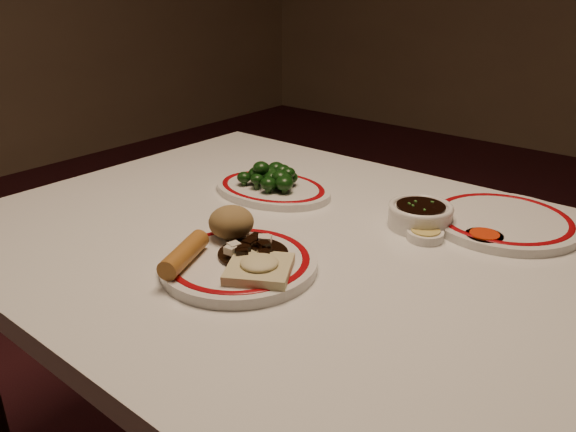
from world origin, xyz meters
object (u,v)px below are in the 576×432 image
(soy_bowl, at_px, (420,216))
(broccoli_pile, at_px, (272,176))
(main_plate, at_px, (239,263))
(spring_roll, at_px, (184,254))
(rice_mound, at_px, (231,222))
(fried_wonton, at_px, (259,267))
(dining_table, at_px, (303,283))
(stirfry_heap, at_px, (252,250))
(broccoli_plate, at_px, (273,189))

(soy_bowl, bearing_deg, broccoli_pile, -172.56)
(main_plate, height_order, spring_roll, spring_roll)
(rice_mound, relative_size, fried_wonton, 0.60)
(rice_mound, relative_size, soy_bowl, 0.66)
(main_plate, xyz_separation_m, soy_bowl, (0.14, 0.33, 0.01))
(dining_table, height_order, stirfry_heap, stirfry_heap)
(main_plate, distance_m, rice_mound, 0.09)
(main_plate, bearing_deg, broccoli_plate, 122.07)
(spring_roll, xyz_separation_m, broccoli_pile, (-0.12, 0.35, 0.00))
(dining_table, distance_m, fried_wonton, 0.21)
(dining_table, distance_m, soy_bowl, 0.25)
(dining_table, height_order, soy_bowl, soy_bowl)
(stirfry_heap, bearing_deg, dining_table, 91.06)
(spring_roll, height_order, stirfry_heap, spring_roll)
(main_plate, xyz_separation_m, fried_wonton, (0.06, -0.02, 0.02))
(spring_roll, relative_size, broccoli_plate, 0.42)
(rice_mound, relative_size, spring_roll, 0.66)
(dining_table, bearing_deg, broccoli_plate, 144.50)
(main_plate, distance_m, broccoli_pile, 0.34)
(rice_mound, distance_m, broccoli_pile, 0.26)
(spring_roll, xyz_separation_m, fried_wonton, (0.11, 0.05, -0.01))
(broccoli_pile, bearing_deg, broccoli_plate, 136.15)
(rice_mound, xyz_separation_m, broccoli_pile, (-0.11, 0.24, -0.01))
(spring_roll, distance_m, soy_bowl, 0.44)
(fried_wonton, distance_m, broccoli_plate, 0.38)
(main_plate, height_order, fried_wonton, fried_wonton)
(broccoli_plate, relative_size, broccoli_pile, 2.16)
(fried_wonton, relative_size, broccoli_plate, 0.46)
(dining_table, distance_m, rice_mound, 0.19)
(dining_table, relative_size, rice_mound, 15.82)
(dining_table, bearing_deg, main_plate, -92.82)
(dining_table, distance_m, main_plate, 0.18)
(main_plate, bearing_deg, broccoli_pile, 121.99)
(stirfry_heap, relative_size, broccoli_plate, 0.40)
(rice_mound, xyz_separation_m, broccoli_plate, (-0.12, 0.24, -0.04))
(main_plate, relative_size, rice_mound, 4.25)
(dining_table, xyz_separation_m, stirfry_heap, (0.00, -0.13, 0.12))
(main_plate, distance_m, broccoli_plate, 0.34)
(dining_table, bearing_deg, fried_wonton, -73.60)
(main_plate, relative_size, spring_roll, 2.80)
(fried_wonton, height_order, stirfry_heap, stirfry_heap)
(broccoli_pile, bearing_deg, main_plate, -58.01)
(stirfry_heap, height_order, soy_bowl, stirfry_heap)
(main_plate, distance_m, spring_roll, 0.09)
(broccoli_pile, xyz_separation_m, soy_bowl, (0.32, 0.04, -0.02))
(fried_wonton, xyz_separation_m, stirfry_heap, (-0.05, 0.03, -0.00))
(soy_bowl, bearing_deg, fried_wonton, -103.98)
(main_plate, xyz_separation_m, rice_mound, (-0.06, 0.05, 0.03))
(main_plate, xyz_separation_m, broccoli_plate, (-0.18, 0.29, -0.00))
(main_plate, relative_size, fried_wonton, 2.56)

